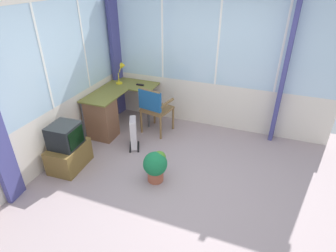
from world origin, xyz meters
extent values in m
cube|color=gray|center=(0.00, 0.00, -0.03)|extent=(4.82, 5.22, 0.06)
cube|color=silver|center=(0.00, 2.14, 0.44)|extent=(3.82, 0.06, 0.88)
cube|color=silver|center=(0.00, 2.14, 1.63)|extent=(3.75, 0.06, 1.51)
cube|color=white|center=(0.00, 2.14, 1.63)|extent=(0.04, 0.07, 1.51)
cube|color=white|center=(0.96, 2.14, 1.63)|extent=(0.04, 0.07, 1.51)
cube|color=silver|center=(1.94, 0.00, 0.44)|extent=(0.06, 4.22, 0.88)
cube|color=silver|center=(1.94, 0.00, 1.63)|extent=(0.06, 4.13, 1.51)
cube|color=white|center=(1.94, -1.05, 1.63)|extent=(0.07, 0.04, 1.51)
cube|color=white|center=(1.94, 0.00, 1.63)|extent=(0.07, 0.04, 1.51)
cube|color=white|center=(1.94, 1.05, 1.63)|extent=(0.07, 0.04, 1.51)
cube|color=#424283|center=(1.81, 2.01, 1.23)|extent=(0.29, 0.11, 2.46)
cube|color=#424283|center=(1.86, -1.16, 1.23)|extent=(0.29, 0.10, 2.46)
cube|color=olive|center=(1.20, 1.81, 0.76)|extent=(1.37, 0.55, 0.02)
cube|color=olive|center=(1.62, 1.32, 0.76)|extent=(0.55, 0.43, 0.02)
cube|color=brown|center=(0.75, 1.81, 0.37)|extent=(0.40, 0.51, 0.73)
cylinder|color=#4C4C51|center=(1.38, 1.15, 0.37)|extent=(0.04, 0.04, 0.74)
cylinder|color=#4C4C51|center=(0.56, 2.05, 0.37)|extent=(0.04, 0.04, 0.74)
cylinder|color=yellow|center=(1.55, 1.85, 0.78)|extent=(0.13, 0.13, 0.02)
cylinder|color=yellow|center=(1.55, 1.85, 0.88)|extent=(0.02, 0.02, 0.19)
cylinder|color=yellow|center=(1.60, 1.82, 1.08)|extent=(0.04, 0.08, 0.19)
cone|color=yellow|center=(1.65, 1.78, 1.12)|extent=(0.12, 0.12, 0.12)
cube|color=black|center=(1.60, 1.41, 0.78)|extent=(0.05, 0.15, 0.02)
cylinder|color=brown|center=(1.49, 0.67, 0.22)|extent=(0.04, 0.04, 0.45)
cylinder|color=brown|center=(1.57, 1.10, 0.22)|extent=(0.04, 0.04, 0.45)
cylinder|color=brown|center=(1.06, 0.76, 0.22)|extent=(0.04, 0.04, 0.45)
cylinder|color=brown|center=(1.14, 1.19, 0.22)|extent=(0.04, 0.04, 0.45)
cube|color=brown|center=(1.31, 0.93, 0.47)|extent=(0.56, 0.56, 0.04)
cube|color=brown|center=(1.10, 0.97, 0.70)|extent=(0.12, 0.43, 0.43)
cube|color=#1D538D|center=(1.10, 0.97, 0.73)|extent=(0.15, 0.46, 0.36)
cube|color=brown|center=(1.27, 0.72, 0.65)|extent=(0.43, 0.12, 0.03)
cube|color=brown|center=(1.36, 1.15, 0.65)|extent=(0.43, 0.12, 0.03)
cube|color=brown|center=(-0.23, 1.79, 0.20)|extent=(0.66, 0.47, 0.40)
cube|color=black|center=(-0.23, 1.79, 0.58)|extent=(0.44, 0.42, 0.36)
cube|color=black|center=(-0.21, 1.58, 0.58)|extent=(0.34, 0.03, 0.28)
cube|color=#262628|center=(-0.08, 1.80, 0.43)|extent=(0.27, 0.23, 0.07)
cube|color=silver|center=(0.50, 1.03, 0.30)|extent=(0.06, 0.10, 0.54)
cube|color=silver|center=(0.54, 1.04, 0.30)|extent=(0.06, 0.10, 0.54)
cube|color=silver|center=(0.58, 1.06, 0.30)|extent=(0.06, 0.10, 0.54)
cube|color=silver|center=(0.61, 1.08, 0.30)|extent=(0.06, 0.10, 0.54)
cube|color=silver|center=(0.65, 1.10, 0.30)|extent=(0.06, 0.10, 0.54)
cube|color=silver|center=(0.69, 1.12, 0.30)|extent=(0.06, 0.10, 0.54)
cube|color=silver|center=(0.73, 1.13, 0.30)|extent=(0.06, 0.10, 0.54)
cube|color=black|center=(0.64, 1.02, 0.01)|extent=(0.29, 0.16, 0.03)
cube|color=black|center=(0.58, 1.14, 0.01)|extent=(0.29, 0.16, 0.03)
cube|color=silver|center=(0.76, 1.15, 0.33)|extent=(0.08, 0.10, 0.38)
cylinder|color=#A3523A|center=(-0.04, 0.39, 0.08)|extent=(0.24, 0.24, 0.17)
sphere|color=#197040|center=(-0.04, 0.39, 0.30)|extent=(0.36, 0.36, 0.36)
sphere|color=#4A8429|center=(0.03, 0.35, 0.37)|extent=(0.20, 0.20, 0.20)
camera|label=1|loc=(-2.98, -0.94, 2.76)|focal=29.62mm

